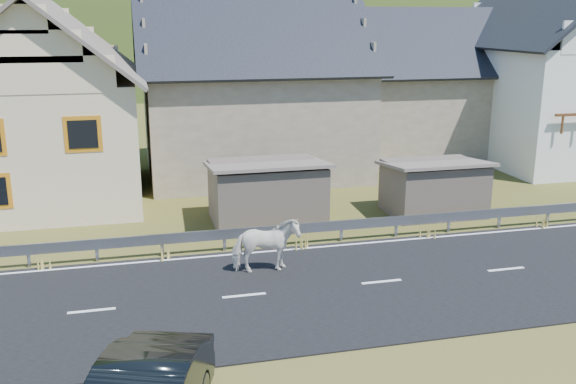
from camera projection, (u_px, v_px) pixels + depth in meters
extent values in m
plane|color=#343D12|center=(381.00, 283.00, 18.41)|extent=(160.00, 160.00, 0.00)
cube|color=black|center=(382.00, 282.00, 18.40)|extent=(60.00, 7.00, 0.04)
cube|color=silver|center=(382.00, 282.00, 18.39)|extent=(60.00, 6.60, 0.01)
cube|color=#93969B|center=(342.00, 225.00, 21.71)|extent=(28.00, 0.08, 0.34)
cube|color=#93969B|center=(29.00, 256.00, 19.50)|extent=(0.10, 0.06, 0.70)
cube|color=#93969B|center=(97.00, 251.00, 19.95)|extent=(0.10, 0.06, 0.70)
cube|color=#93969B|center=(162.00, 246.00, 20.41)|extent=(0.10, 0.06, 0.70)
cube|color=#93969B|center=(224.00, 241.00, 20.87)|extent=(0.10, 0.06, 0.70)
cube|color=#93969B|center=(284.00, 236.00, 21.33)|extent=(0.10, 0.06, 0.70)
cube|color=#93969B|center=(341.00, 231.00, 21.78)|extent=(0.10, 0.06, 0.70)
cube|color=#93969B|center=(396.00, 227.00, 22.24)|extent=(0.10, 0.06, 0.70)
cube|color=#93969B|center=(449.00, 223.00, 22.70)|extent=(0.10, 0.06, 0.70)
cube|color=#93969B|center=(499.00, 219.00, 23.16)|extent=(0.10, 0.06, 0.70)
cube|color=#93969B|center=(548.00, 215.00, 23.62)|extent=(0.10, 0.06, 0.70)
cube|color=#6C5D51|center=(267.00, 193.00, 23.76)|extent=(4.30, 3.30, 2.40)
cube|color=#6C5D51|center=(433.00, 188.00, 24.80)|extent=(3.80, 2.90, 2.20)
cube|color=beige|center=(52.00, 139.00, 26.72)|extent=(7.00, 9.00, 5.00)
cube|color=orange|center=(83.00, 134.00, 22.63)|extent=(1.30, 0.12, 1.30)
cube|color=#9E927D|center=(251.00, 120.00, 31.59)|extent=(10.00, 9.00, 5.00)
cube|color=#9E927D|center=(420.00, 112.00, 35.81)|extent=(9.00, 8.00, 4.60)
cube|color=white|center=(549.00, 103.00, 34.19)|extent=(8.00, 10.00, 6.00)
ellipsoid|color=#253910|center=(172.00, 112.00, 193.57)|extent=(440.00, 280.00, 260.00)
imported|color=white|center=(266.00, 246.00, 18.92)|extent=(0.93, 1.98, 1.66)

